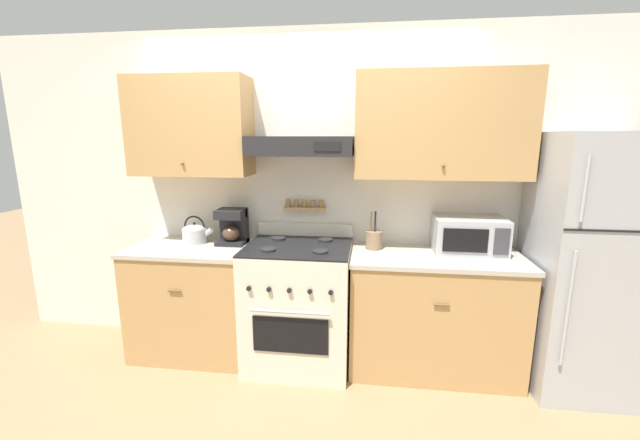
# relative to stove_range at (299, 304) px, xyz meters

# --- Properties ---
(ground_plane) EXTENTS (16.00, 16.00, 0.00)m
(ground_plane) POSITION_rel_stove_range_xyz_m (0.00, -0.27, -0.47)
(ground_plane) COLOR #937551
(wall_back) EXTENTS (5.20, 0.46, 2.55)m
(wall_back) POSITION_rel_stove_range_xyz_m (0.07, 0.31, 0.98)
(wall_back) COLOR silver
(wall_back) RESTS_ON ground_plane
(counter_left) EXTENTS (0.95, 0.62, 0.89)m
(counter_left) POSITION_rel_stove_range_xyz_m (-0.87, 0.04, -0.03)
(counter_left) COLOR tan
(counter_left) RESTS_ON ground_plane
(counter_right) EXTENTS (1.24, 0.62, 0.89)m
(counter_right) POSITION_rel_stove_range_xyz_m (1.01, 0.04, -0.03)
(counter_right) COLOR tan
(counter_right) RESTS_ON ground_plane
(stove_range) EXTENTS (0.78, 0.70, 1.04)m
(stove_range) POSITION_rel_stove_range_xyz_m (0.00, 0.00, 0.00)
(stove_range) COLOR beige
(stove_range) RESTS_ON ground_plane
(refrigerator) EXTENTS (0.66, 0.72, 1.77)m
(refrigerator) POSITION_rel_stove_range_xyz_m (1.99, -0.01, 0.41)
(refrigerator) COLOR #ADAFB5
(refrigerator) RESTS_ON ground_plane
(tea_kettle) EXTENTS (0.25, 0.20, 0.22)m
(tea_kettle) POSITION_rel_stove_range_xyz_m (-0.88, 0.15, 0.50)
(tea_kettle) COLOR #B7B7BC
(tea_kettle) RESTS_ON counter_left
(coffee_maker) EXTENTS (0.22, 0.21, 0.28)m
(coffee_maker) POSITION_rel_stove_range_xyz_m (-0.57, 0.17, 0.56)
(coffee_maker) COLOR black
(coffee_maker) RESTS_ON counter_left
(microwave) EXTENTS (0.51, 0.37, 0.26)m
(microwave) POSITION_rel_stove_range_xyz_m (1.25, 0.17, 0.55)
(microwave) COLOR #ADAFB5
(microwave) RESTS_ON counter_right
(utensil_crock) EXTENTS (0.12, 0.12, 0.29)m
(utensil_crock) POSITION_rel_stove_range_xyz_m (0.56, 0.15, 0.50)
(utensil_crock) COLOR #8E7051
(utensil_crock) RESTS_ON counter_right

